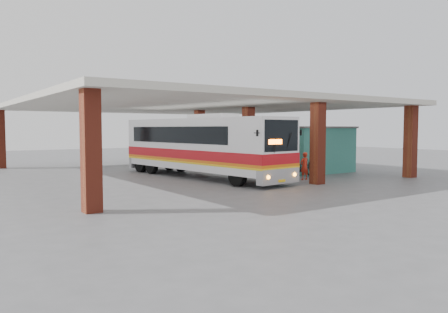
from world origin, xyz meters
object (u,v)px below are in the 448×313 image
coach_bus (201,146)px  motorcycle (303,168)px  pedestrian (304,166)px  red_chair (237,164)px

coach_bus → motorcycle: size_ratio=6.28×
coach_bus → motorcycle: bearing=-40.1°
motorcycle → pedestrian: pedestrian is taller
coach_bus → red_chair: (4.98, 3.13, -1.50)m
pedestrian → motorcycle: bearing=-133.0°
coach_bus → motorcycle: 6.35m
pedestrian → red_chair: (0.76, 7.61, -0.41)m
motorcycle → pedestrian: size_ratio=1.32×
motorcycle → pedestrian: 1.37m
coach_bus → motorcycle: (5.13, -3.48, -1.34)m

